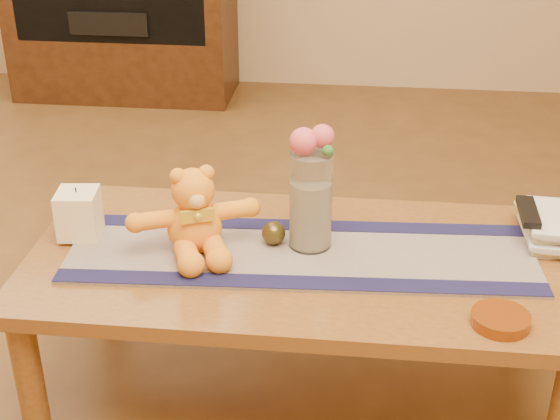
# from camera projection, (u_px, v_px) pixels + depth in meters

# --- Properties ---
(floor) EXTENTS (5.50, 5.50, 0.00)m
(floor) POSITION_uv_depth(u_px,v_px,m) (297.00, 392.00, 2.24)
(floor) COLOR brown
(floor) RESTS_ON ground
(coffee_table_top) EXTENTS (1.40, 0.70, 0.04)m
(coffee_table_top) POSITION_uv_depth(u_px,v_px,m) (299.00, 262.00, 2.04)
(coffee_table_top) COLOR brown
(coffee_table_top) RESTS_ON floor
(table_leg_fl) EXTENTS (0.07, 0.07, 0.41)m
(table_leg_fl) POSITION_uv_depth(u_px,v_px,m) (31.00, 386.00, 1.95)
(table_leg_fl) COLOR brown
(table_leg_fl) RESTS_ON floor
(table_leg_bl) EXTENTS (0.07, 0.07, 0.41)m
(table_leg_bl) POSITION_uv_depth(u_px,v_px,m) (103.00, 264.00, 2.46)
(table_leg_bl) COLOR brown
(table_leg_bl) RESTS_ON floor
(table_leg_br) EXTENTS (0.07, 0.07, 0.41)m
(table_leg_br) POSITION_uv_depth(u_px,v_px,m) (522.00, 289.00, 2.33)
(table_leg_br) COLOR brown
(table_leg_br) RESTS_ON floor
(persian_runner) EXTENTS (1.22, 0.42, 0.01)m
(persian_runner) POSITION_uv_depth(u_px,v_px,m) (301.00, 254.00, 2.03)
(persian_runner) COLOR #1B1F4E
(persian_runner) RESTS_ON coffee_table_top
(runner_border_near) EXTENTS (1.20, 0.13, 0.00)m
(runner_border_near) POSITION_uv_depth(u_px,v_px,m) (299.00, 282.00, 1.90)
(runner_border_near) COLOR #16143D
(runner_border_near) RESTS_ON persian_runner
(runner_border_far) EXTENTS (1.20, 0.13, 0.00)m
(runner_border_far) POSITION_uv_depth(u_px,v_px,m) (303.00, 225.00, 2.16)
(runner_border_far) COLOR #16143D
(runner_border_far) RESTS_ON persian_runner
(teddy_bear) EXTENTS (0.40, 0.37, 0.22)m
(teddy_bear) POSITION_uv_depth(u_px,v_px,m) (194.00, 210.00, 2.00)
(teddy_bear) COLOR orange
(teddy_bear) RESTS_ON persian_runner
(pillar_candle) EXTENTS (0.12, 0.12, 0.13)m
(pillar_candle) POSITION_uv_depth(u_px,v_px,m) (79.00, 213.00, 2.08)
(pillar_candle) COLOR #FFECBB
(pillar_candle) RESTS_ON persian_runner
(candle_wick) EXTENTS (0.00, 0.00, 0.01)m
(candle_wick) POSITION_uv_depth(u_px,v_px,m) (76.00, 190.00, 2.05)
(candle_wick) COLOR black
(candle_wick) RESTS_ON pillar_candle
(glass_vase) EXTENTS (0.11, 0.11, 0.26)m
(glass_vase) POSITION_uv_depth(u_px,v_px,m) (311.00, 200.00, 2.00)
(glass_vase) COLOR silver
(glass_vase) RESTS_ON persian_runner
(potpourri_fill) EXTENTS (0.09, 0.09, 0.18)m
(potpourri_fill) POSITION_uv_depth(u_px,v_px,m) (311.00, 214.00, 2.02)
(potpourri_fill) COLOR beige
(potpourri_fill) RESTS_ON glass_vase
(rose_left) EXTENTS (0.07, 0.07, 0.07)m
(rose_left) POSITION_uv_depth(u_px,v_px,m) (304.00, 142.00, 1.92)
(rose_left) COLOR #DD4E5C
(rose_left) RESTS_ON glass_vase
(rose_right) EXTENTS (0.06, 0.06, 0.06)m
(rose_right) POSITION_uv_depth(u_px,v_px,m) (322.00, 136.00, 1.92)
(rose_right) COLOR #DD4E5C
(rose_right) RESTS_ON glass_vase
(blue_flower_back) EXTENTS (0.04, 0.04, 0.04)m
(blue_flower_back) POSITION_uv_depth(u_px,v_px,m) (317.00, 138.00, 1.96)
(blue_flower_back) COLOR #4F4FAB
(blue_flower_back) RESTS_ON glass_vase
(blue_flower_side) EXTENTS (0.04, 0.04, 0.04)m
(blue_flower_side) POSITION_uv_depth(u_px,v_px,m) (300.00, 142.00, 1.95)
(blue_flower_side) COLOR #4F4FAB
(blue_flower_side) RESTS_ON glass_vase
(leaf_sprig) EXTENTS (0.03, 0.03, 0.03)m
(leaf_sprig) POSITION_uv_depth(u_px,v_px,m) (328.00, 151.00, 1.91)
(leaf_sprig) COLOR #33662D
(leaf_sprig) RESTS_ON glass_vase
(bronze_ball) EXTENTS (0.08, 0.08, 0.06)m
(bronze_ball) POSITION_uv_depth(u_px,v_px,m) (274.00, 233.00, 2.05)
(bronze_ball) COLOR #443A16
(bronze_ball) RESTS_ON persian_runner
(book_bottom) EXTENTS (0.17, 0.23, 0.02)m
(book_bottom) POSITION_uv_depth(u_px,v_px,m) (524.00, 235.00, 2.10)
(book_bottom) COLOR beige
(book_bottom) RESTS_ON coffee_table_top
(book_lower) EXTENTS (0.19, 0.24, 0.02)m
(book_lower) POSITION_uv_depth(u_px,v_px,m) (527.00, 229.00, 2.09)
(book_lower) COLOR beige
(book_lower) RESTS_ON book_bottom
(book_upper) EXTENTS (0.18, 0.23, 0.02)m
(book_upper) POSITION_uv_depth(u_px,v_px,m) (523.00, 222.00, 2.09)
(book_upper) COLOR beige
(book_upper) RESTS_ON book_lower
(book_top) EXTENTS (0.18, 0.24, 0.02)m
(book_top) POSITION_uv_depth(u_px,v_px,m) (528.00, 216.00, 2.08)
(book_top) COLOR beige
(book_top) RESTS_ON book_upper
(tv_remote) EXTENTS (0.05, 0.16, 0.02)m
(tv_remote) POSITION_uv_depth(u_px,v_px,m) (528.00, 212.00, 2.06)
(tv_remote) COLOR black
(tv_remote) RESTS_ON book_top
(amber_dish) EXTENTS (0.14, 0.14, 0.03)m
(amber_dish) POSITION_uv_depth(u_px,v_px,m) (500.00, 319.00, 1.75)
(amber_dish) COLOR #BF5914
(amber_dish) RESTS_ON coffee_table_top
(stereo_lower) EXTENTS (0.42, 0.28, 0.12)m
(stereo_lower) POSITION_uv_depth(u_px,v_px,m) (116.00, 18.00, 4.21)
(stereo_lower) COLOR black
(stereo_lower) RESTS_ON media_cabinet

